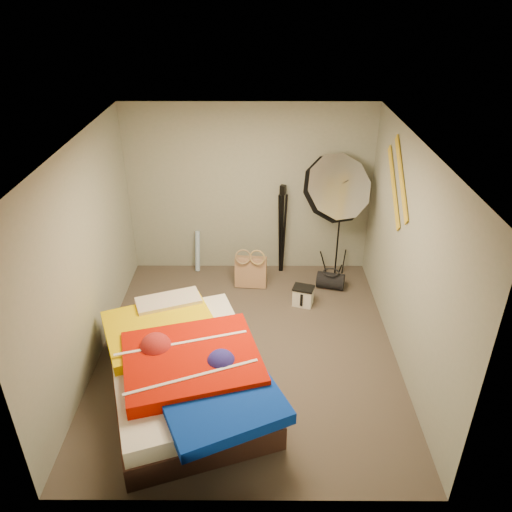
{
  "coord_description": "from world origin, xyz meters",
  "views": [
    {
      "loc": [
        0.12,
        -4.71,
        3.89
      ],
      "look_at": [
        0.1,
        0.6,
        0.95
      ],
      "focal_mm": 35.0,
      "sensor_mm": 36.0,
      "label": 1
    }
  ],
  "objects_px": {
    "camera_case": "(303,297)",
    "duffel_bag": "(330,281)",
    "photo_umbrella": "(335,189)",
    "camera_tripod": "(282,224)",
    "bed": "(186,369)",
    "wrapping_roll": "(198,251)",
    "tote_bag": "(251,272)"
  },
  "relations": [
    {
      "from": "wrapping_roll",
      "to": "bed",
      "type": "relative_size",
      "value": 0.25
    },
    {
      "from": "bed",
      "to": "camera_tripod",
      "type": "height_order",
      "value": "camera_tripod"
    },
    {
      "from": "tote_bag",
      "to": "wrapping_roll",
      "type": "distance_m",
      "value": 0.94
    },
    {
      "from": "tote_bag",
      "to": "bed",
      "type": "relative_size",
      "value": 0.18
    },
    {
      "from": "duffel_bag",
      "to": "bed",
      "type": "xyz_separation_m",
      "value": [
        -1.8,
        -2.09,
        0.19
      ]
    },
    {
      "from": "wrapping_roll",
      "to": "camera_case",
      "type": "xyz_separation_m",
      "value": [
        1.53,
        -0.95,
        -0.18
      ]
    },
    {
      "from": "camera_case",
      "to": "camera_tripod",
      "type": "bearing_deg",
      "value": 123.72
    },
    {
      "from": "camera_tripod",
      "to": "duffel_bag",
      "type": "bearing_deg",
      "value": -35.08
    },
    {
      "from": "duffel_bag",
      "to": "wrapping_roll",
      "type": "bearing_deg",
      "value": -179.76
    },
    {
      "from": "tote_bag",
      "to": "camera_tripod",
      "type": "distance_m",
      "value": 0.84
    },
    {
      "from": "duffel_bag",
      "to": "bed",
      "type": "bearing_deg",
      "value": -115.58
    },
    {
      "from": "wrapping_roll",
      "to": "bed",
      "type": "bearing_deg",
      "value": -86.65
    },
    {
      "from": "wrapping_roll",
      "to": "duffel_bag",
      "type": "xyz_separation_m",
      "value": [
        1.95,
        -0.52,
        -0.19
      ]
    },
    {
      "from": "wrapping_roll",
      "to": "camera_tripod",
      "type": "xyz_separation_m",
      "value": [
        1.26,
        -0.04,
        0.48
      ]
    },
    {
      "from": "bed",
      "to": "camera_tripod",
      "type": "relative_size",
      "value": 1.83
    },
    {
      "from": "camera_case",
      "to": "photo_umbrella",
      "type": "bearing_deg",
      "value": 73.75
    },
    {
      "from": "camera_case",
      "to": "duffel_bag",
      "type": "relative_size",
      "value": 0.67
    },
    {
      "from": "camera_case",
      "to": "wrapping_roll",
      "type": "bearing_deg",
      "value": 165.64
    },
    {
      "from": "photo_umbrella",
      "to": "camera_tripod",
      "type": "xyz_separation_m",
      "value": [
        -0.69,
        0.28,
        -0.65
      ]
    },
    {
      "from": "tote_bag",
      "to": "camera_tripod",
      "type": "relative_size",
      "value": 0.33
    },
    {
      "from": "bed",
      "to": "photo_umbrella",
      "type": "xyz_separation_m",
      "value": [
        1.8,
        2.29,
        1.13
      ]
    },
    {
      "from": "bed",
      "to": "photo_umbrella",
      "type": "distance_m",
      "value": 3.12
    },
    {
      "from": "camera_case",
      "to": "bed",
      "type": "relative_size",
      "value": 0.1
    },
    {
      "from": "camera_case",
      "to": "duffel_bag",
      "type": "distance_m",
      "value": 0.61
    },
    {
      "from": "duffel_bag",
      "to": "bed",
      "type": "relative_size",
      "value": 0.15
    },
    {
      "from": "bed",
      "to": "photo_umbrella",
      "type": "bearing_deg",
      "value": 51.84
    },
    {
      "from": "wrapping_roll",
      "to": "tote_bag",
      "type": "bearing_deg",
      "value": -29.84
    },
    {
      "from": "duffel_bag",
      "to": "photo_umbrella",
      "type": "xyz_separation_m",
      "value": [
        -0.0,
        0.21,
        1.32
      ]
    },
    {
      "from": "camera_case",
      "to": "duffel_bag",
      "type": "bearing_deg",
      "value": 62.68
    },
    {
      "from": "duffel_bag",
      "to": "tote_bag",
      "type": "bearing_deg",
      "value": -167.73
    },
    {
      "from": "camera_case",
      "to": "camera_tripod",
      "type": "relative_size",
      "value": 0.19
    },
    {
      "from": "camera_case",
      "to": "duffel_bag",
      "type": "height_order",
      "value": "camera_case"
    }
  ]
}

